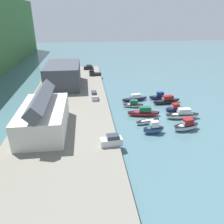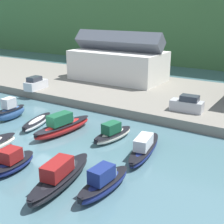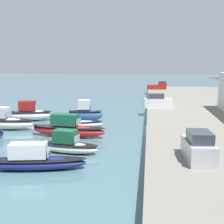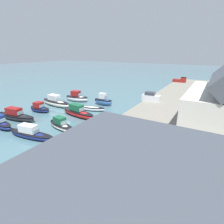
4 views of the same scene
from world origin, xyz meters
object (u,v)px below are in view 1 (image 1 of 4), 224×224
at_px(moored_boat_8, 167,101).
at_px(moored_boat_2, 144,112).
at_px(moored_boat_3, 133,105).
at_px(pickup_truck_0, 94,73).
at_px(moored_boat_4, 135,98).
at_px(parked_car_0, 89,67).
at_px(moored_boat_7, 175,108).
at_px(moored_boat_9, 159,97).
at_px(parked_car_1, 94,96).
at_px(parked_car_2, 111,141).
at_px(moored_boat_1, 148,121).
at_px(moored_boat_0, 153,129).
at_px(person_on_quay, 93,69).
at_px(moored_boat_5, 186,126).
at_px(moored_boat_6, 182,115).

bearing_deg(moored_boat_8, moored_boat_2, 121.12).
height_order(moored_boat_2, moored_boat_3, moored_boat_2).
xyz_separation_m(moored_boat_2, pickup_truck_0, (37.02, 11.26, 1.14)).
height_order(moored_boat_4, parked_car_0, parked_car_0).
bearing_deg(moored_boat_7, moored_boat_9, 2.95).
xyz_separation_m(moored_boat_3, parked_car_1, (4.66, 10.86, 1.41)).
xyz_separation_m(moored_boat_2, parked_car_2, (-14.58, 10.13, 1.24)).
relative_size(moored_boat_1, pickup_truck_0, 1.35).
xyz_separation_m(moored_boat_1, parked_car_1, (14.98, 12.28, 1.63)).
bearing_deg(moored_boat_0, moored_boat_2, -4.31).
height_order(moored_boat_9, parked_car_1, parked_car_1).
height_order(parked_car_2, pickup_truck_0, parked_car_2).
height_order(moored_boat_1, moored_boat_4, moored_boat_4).
relative_size(moored_boat_2, moored_boat_3, 1.43).
bearing_deg(person_on_quay, moored_boat_9, -149.25).
distance_m(moored_boat_3, parked_car_0, 43.38).
bearing_deg(moored_boat_2, moored_boat_5, -130.92).
bearing_deg(moored_boat_3, person_on_quay, 24.20).
height_order(moored_boat_3, moored_boat_8, moored_boat_8).
height_order(moored_boat_7, parked_car_0, parked_car_0).
height_order(moored_boat_6, moored_boat_7, moored_boat_6).
bearing_deg(moored_boat_7, parked_car_2, 124.74).
xyz_separation_m(moored_boat_1, parked_car_2, (-10.28, 10.01, 1.63)).
relative_size(moored_boat_7, moored_boat_9, 0.82).
bearing_deg(moored_boat_7, parked_car_0, 20.12).
bearing_deg(moored_boat_0, moored_boat_1, -3.68).
relative_size(moored_boat_4, moored_boat_8, 0.94).
height_order(moored_boat_6, pickup_truck_0, pickup_truck_0).
xyz_separation_m(moored_boat_7, moored_boat_8, (5.51, 0.28, 0.11)).
distance_m(moored_boat_4, moored_boat_8, 9.47).
xyz_separation_m(moored_boat_1, moored_boat_8, (11.79, -8.96, 0.35)).
bearing_deg(moored_boat_6, moored_boat_0, 126.62).
xyz_separation_m(moored_boat_5, moored_boat_9, (19.53, 0.04, -0.18)).
xyz_separation_m(moored_boat_0, parked_car_1, (19.81, 12.26, 1.05)).
bearing_deg(parked_car_2, parked_car_1, -0.33).
xyz_separation_m(moored_boat_8, moored_boat_9, (3.55, 1.14, -0.03)).
bearing_deg(moored_boat_2, moored_boat_9, -28.17).
distance_m(moored_boat_1, pickup_truck_0, 42.82).
relative_size(moored_boat_0, moored_boat_4, 0.58).
relative_size(moored_boat_5, pickup_truck_0, 1.36).
height_order(moored_boat_3, moored_boat_9, moored_boat_9).
bearing_deg(parked_car_0, moored_boat_9, -151.94).
relative_size(moored_boat_0, moored_boat_1, 0.74).
distance_m(moored_boat_0, moored_boat_1, 4.86).
height_order(moored_boat_7, parked_car_1, parked_car_1).
bearing_deg(moored_boat_6, parked_car_0, 26.64).
xyz_separation_m(moored_boat_0, moored_boat_8, (16.62, -8.98, -0.23)).
xyz_separation_m(moored_boat_4, parked_car_1, (-0.04, 12.33, 1.41)).
xyz_separation_m(moored_boat_3, moored_boat_9, (5.02, -9.23, 0.10)).
bearing_deg(pickup_truck_0, person_on_quay, -1.12).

